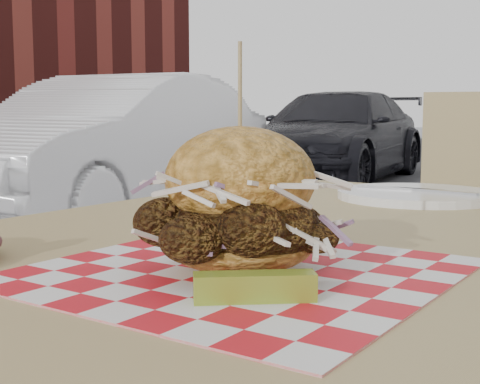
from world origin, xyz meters
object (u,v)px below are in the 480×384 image
Objects in this scene: car_dark at (336,136)px; sandwich at (240,208)px; patio_table at (299,297)px; car_white at (113,148)px.

car_dark is 8.42m from sandwich.
car_dark reaches higher than sandwich.
car_dark is 3.41× the size of patio_table.
car_dark reaches higher than patio_table.
sandwich is at bearing -71.77° from car_dark.
sandwich reaches higher than patio_table.
car_white is 3.08× the size of patio_table.
car_dark is at bearing 115.92° from sandwich.
car_white is 4.10m from car_dark.
sandwich is at bearing -54.15° from car_white.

